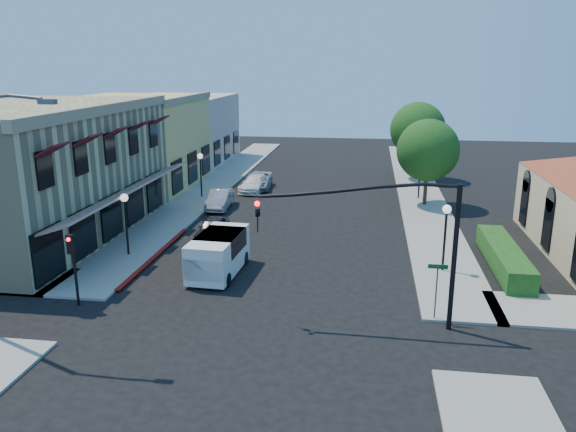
# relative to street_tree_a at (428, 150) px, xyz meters

# --- Properties ---
(ground) EXTENTS (120.00, 120.00, 0.00)m
(ground) POSITION_rel_street_tree_a_xyz_m (-8.80, -22.00, -4.19)
(ground) COLOR black
(ground) RESTS_ON ground
(sidewalk_left) EXTENTS (3.50, 50.00, 0.12)m
(sidewalk_left) POSITION_rel_street_tree_a_xyz_m (-17.55, 5.00, -4.13)
(sidewalk_left) COLOR gray
(sidewalk_left) RESTS_ON ground
(sidewalk_right) EXTENTS (3.50, 50.00, 0.12)m
(sidewalk_right) POSITION_rel_street_tree_a_xyz_m (-0.05, 5.00, -4.13)
(sidewalk_right) COLOR gray
(sidewalk_right) RESTS_ON ground
(curb_red_strip) EXTENTS (0.25, 10.00, 0.06)m
(curb_red_strip) POSITION_rel_street_tree_a_xyz_m (-15.70, -14.00, -4.19)
(curb_red_strip) COLOR maroon
(curb_red_strip) RESTS_ON ground
(corner_brick_building) EXTENTS (11.77, 18.20, 8.10)m
(corner_brick_building) POSITION_rel_street_tree_a_xyz_m (-24.25, -11.00, -0.19)
(corner_brick_building) COLOR #CABB88
(corner_brick_building) RESTS_ON ground
(yellow_stucco_building) EXTENTS (10.00, 12.00, 7.60)m
(yellow_stucco_building) POSITION_rel_street_tree_a_xyz_m (-24.30, 4.00, -0.39)
(yellow_stucco_building) COLOR #DBBA62
(yellow_stucco_building) RESTS_ON ground
(pink_stucco_building) EXTENTS (10.00, 12.00, 7.00)m
(pink_stucco_building) POSITION_rel_street_tree_a_xyz_m (-24.30, 16.00, -0.69)
(pink_stucco_building) COLOR #CAA699
(pink_stucco_building) RESTS_ON ground
(hedge) EXTENTS (1.40, 8.00, 1.10)m
(hedge) POSITION_rel_street_tree_a_xyz_m (2.90, -13.00, -4.19)
(hedge) COLOR #1B4A15
(hedge) RESTS_ON ground
(street_tree_a) EXTENTS (4.56, 4.56, 6.48)m
(street_tree_a) POSITION_rel_street_tree_a_xyz_m (0.00, 0.00, 0.00)
(street_tree_a) COLOR #352615
(street_tree_a) RESTS_ON ground
(street_tree_b) EXTENTS (4.94, 4.94, 7.02)m
(street_tree_b) POSITION_rel_street_tree_a_xyz_m (0.00, 10.00, 0.35)
(street_tree_b) COLOR #352615
(street_tree_b) RESTS_ON ground
(signal_mast_arm) EXTENTS (8.01, 0.39, 6.00)m
(signal_mast_arm) POSITION_rel_street_tree_a_xyz_m (-2.94, -20.50, -0.11)
(signal_mast_arm) COLOR black
(signal_mast_arm) RESTS_ON ground
(secondary_signal) EXTENTS (0.28, 0.42, 3.32)m
(secondary_signal) POSITION_rel_street_tree_a_xyz_m (-16.80, -20.59, -1.88)
(secondary_signal) COLOR black
(secondary_signal) RESTS_ON ground
(street_name_sign) EXTENTS (0.80, 0.06, 2.50)m
(street_name_sign) POSITION_rel_street_tree_a_xyz_m (-1.30, -19.80, -2.50)
(street_name_sign) COLOR #595B5E
(street_name_sign) RESTS_ON ground
(lamppost_left_near) EXTENTS (0.44, 0.44, 3.57)m
(lamppost_left_near) POSITION_rel_street_tree_a_xyz_m (-17.30, -14.00, -1.46)
(lamppost_left_near) COLOR black
(lamppost_left_near) RESTS_ON ground
(lamppost_left_far) EXTENTS (0.44, 0.44, 3.57)m
(lamppost_left_far) POSITION_rel_street_tree_a_xyz_m (-17.30, 0.00, -1.46)
(lamppost_left_far) COLOR black
(lamppost_left_far) RESTS_ON ground
(lamppost_right_near) EXTENTS (0.44, 0.44, 3.57)m
(lamppost_right_near) POSITION_rel_street_tree_a_xyz_m (-0.30, -14.00, -1.46)
(lamppost_right_near) COLOR black
(lamppost_right_near) RESTS_ON ground
(lamppost_right_far) EXTENTS (0.44, 0.44, 3.57)m
(lamppost_right_far) POSITION_rel_street_tree_a_xyz_m (-0.30, 2.00, -1.46)
(lamppost_right_far) COLOR black
(lamppost_right_far) RESTS_ON ground
(white_van) EXTENTS (2.26, 4.75, 2.06)m
(white_van) POSITION_rel_street_tree_a_xyz_m (-11.62, -15.91, -3.00)
(white_van) COLOR white
(white_van) RESTS_ON ground
(parked_car_a) EXTENTS (1.56, 3.68, 1.24)m
(parked_car_a) POSITION_rel_street_tree_a_xyz_m (-13.60, -10.00, -3.57)
(parked_car_a) COLOR black
(parked_car_a) RESTS_ON ground
(parked_car_b) EXTENTS (1.68, 4.22, 1.37)m
(parked_car_b) POSITION_rel_street_tree_a_xyz_m (-15.00, -3.00, -3.51)
(parked_car_b) COLOR #A3A5A8
(parked_car_b) RESTS_ON ground
(parked_car_c) EXTENTS (2.37, 4.64, 1.29)m
(parked_car_c) POSITION_rel_street_tree_a_xyz_m (-13.60, 3.00, -3.55)
(parked_car_c) COLOR white
(parked_car_c) RESTS_ON ground
(parked_car_d) EXTENTS (2.49, 4.87, 1.31)m
(parked_car_d) POSITION_rel_street_tree_a_xyz_m (-13.60, 4.00, -3.54)
(parked_car_d) COLOR #AAACAF
(parked_car_d) RESTS_ON ground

